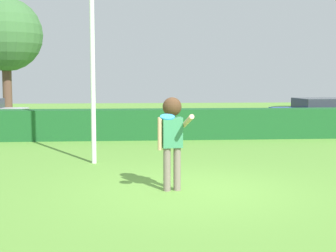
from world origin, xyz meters
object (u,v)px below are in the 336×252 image
lamppost (92,23)px  birch_tree (6,35)px  person (172,130)px  parked_car_blue (323,111)px  frisbee (167,117)px

lamppost → birch_tree: 12.65m
birch_tree → person: bearing=-65.9°
person → lamppost: lamppost is taller
lamppost → parked_car_blue: (9.07, 7.85, -2.81)m
person → lamppost: size_ratio=0.28×
frisbee → parked_car_blue: 13.80m
person → frisbee: person is taller
lamppost → birch_tree: (-4.90, 11.65, 0.59)m
person → lamppost: (-1.71, 3.14, 2.32)m
person → parked_car_blue: person is taller
frisbee → birch_tree: size_ratio=0.04×
person → frisbee: 0.67m
frisbee → parked_car_blue: size_ratio=0.06×
frisbee → lamppost: size_ratio=0.04×
parked_car_blue → frisbee: bearing=-122.9°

